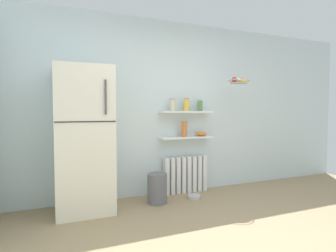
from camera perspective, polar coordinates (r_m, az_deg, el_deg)
name	(u,v)px	position (r m, az deg, el deg)	size (l,w,h in m)	color
ground_plane	(220,232)	(3.11, 10.75, -20.73)	(7.04, 7.04, 0.00)	#9E8460
back_wall	(164,108)	(4.22, -0.78, 3.72)	(7.04, 0.10, 2.60)	silver
refrigerator	(84,140)	(3.58, -17.03, -2.74)	(0.68, 0.67, 1.79)	silver
radiator	(185,174)	(4.34, 3.59, -9.94)	(0.70, 0.12, 0.55)	white
wall_shelf_lower	(186,137)	(4.22, 3.80, -2.36)	(0.84, 0.22, 0.03)	white
wall_shelf_upper	(186,112)	(4.20, 3.82, 2.91)	(0.84, 0.22, 0.03)	white
storage_jar_0	(172,105)	(4.10, 0.91, 4.37)	(0.08, 0.08, 0.19)	beige
storage_jar_1	(186,105)	(4.20, 3.82, 4.40)	(0.09, 0.09, 0.20)	yellow
storage_jar_2	(200,106)	(4.31, 6.59, 4.21)	(0.08, 0.08, 0.17)	#5B7F4C
vase	(184,129)	(4.19, 3.39, -0.59)	(0.08, 0.08, 0.24)	#CC7033
shelf_bowl	(201,134)	(4.34, 6.90, -1.58)	(0.16, 0.16, 0.07)	orange
trash_bin	(157,188)	(3.85, -2.25, -12.72)	(0.27, 0.27, 0.41)	slate
pet_food_bowl	(194,197)	(4.11, 5.41, -14.32)	(0.19, 0.19, 0.05)	#B7B7BC
hanging_fruit_basket	(239,81)	(4.38, 14.37, 9.02)	(0.32, 0.32, 0.09)	#B2B2B7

